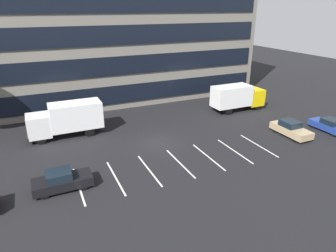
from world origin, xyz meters
name	(u,v)px	position (x,y,z in m)	size (l,w,h in m)	color
ground_plane	(159,143)	(0.00, 0.00, 0.00)	(120.00, 120.00, 0.00)	black
office_building	(107,19)	(0.00, 17.95, 10.80)	(40.03, 12.88, 21.60)	slate
lot_markings	(180,163)	(0.00, -4.47, 0.00)	(16.94, 5.40, 0.01)	silver
box_truck_yellow	(237,96)	(12.78, 5.01, 1.84)	(7.04, 2.33, 3.26)	yellow
box_truck_white	(67,118)	(-7.79, 5.49, 1.92)	(7.35, 2.43, 3.41)	white
sedan_navy	(329,125)	(17.54, -4.71, 0.67)	(1.65, 3.93, 1.41)	navy
sedan_tan	(291,129)	(12.96, -3.89, 0.73)	(1.79, 4.29, 1.54)	tan
sedan_black	(62,181)	(-9.51, -4.40, 0.70)	(4.16, 1.74, 1.49)	black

